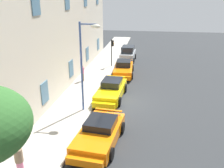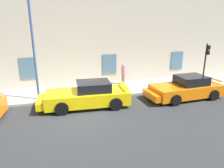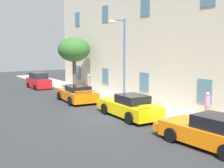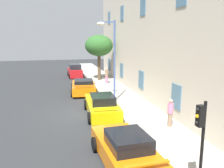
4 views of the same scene
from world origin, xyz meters
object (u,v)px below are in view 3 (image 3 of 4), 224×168
tree_near_kerb (74,50)px  sportscar_red_lead (76,94)px  sportscar_yellow_flank (128,107)px  pedestrian_admiring (207,105)px  sportscar_white_middle (207,132)px  hatchback_distant (39,81)px  pedestrian_strolling (89,83)px  street_lamp (120,47)px

tree_near_kerb → sportscar_red_lead: bearing=-24.5°
sportscar_yellow_flank → pedestrian_admiring: (3.41, 3.28, 0.32)m
sportscar_white_middle → sportscar_red_lead: bearing=-179.6°
hatchback_distant → pedestrian_admiring: 19.55m
hatchback_distant → tree_near_kerb: (3.60, 2.54, 3.35)m
sportscar_white_middle → hatchback_distant: 22.10m
sportscar_white_middle → pedestrian_admiring: size_ratio=3.12×
pedestrian_strolling → sportscar_red_lead: bearing=-41.7°
sportscar_red_lead → hatchback_distant: size_ratio=1.35×
tree_near_kerb → pedestrian_strolling: bearing=9.2°
sportscar_red_lead → pedestrian_admiring: size_ratio=3.11×
sportscar_red_lead → pedestrian_strolling: size_ratio=2.94×
sportscar_yellow_flank → pedestrian_strolling: 10.20m
tree_near_kerb → street_lamp: street_lamp is taller
sportscar_red_lead → street_lamp: (3.95, 1.57, 3.79)m
pedestrian_strolling → street_lamp: bearing=-10.7°
sportscar_white_middle → street_lamp: size_ratio=0.80×
sportscar_yellow_flank → pedestrian_admiring: 4.74m
hatchback_distant → pedestrian_strolling: bearing=26.2°
sportscar_yellow_flank → pedestrian_admiring: pedestrian_admiring is taller
sportscar_yellow_flank → pedestrian_strolling: pedestrian_strolling is taller
tree_near_kerb → street_lamp: (9.57, -0.98, 0.26)m
sportscar_red_lead → sportscar_yellow_flank: (6.58, 0.39, 0.04)m
tree_near_kerb → pedestrian_strolling: 3.92m
sportscar_red_lead → sportscar_white_middle: size_ratio=1.00×
sportscar_red_lead → sportscar_white_middle: (12.88, 0.09, 0.02)m
sportscar_yellow_flank → hatchback_distant: size_ratio=1.42×
sportscar_red_lead → street_lamp: bearing=21.7°
sportscar_red_lead → tree_near_kerb: 7.11m
sportscar_red_lead → pedestrian_admiring: bearing=20.2°
pedestrian_admiring → sportscar_yellow_flank: bearing=-136.1°
street_lamp → sportscar_yellow_flank: bearing=-24.2°
sportscar_white_middle → pedestrian_admiring: pedestrian_admiring is taller
tree_near_kerb → pedestrian_admiring: tree_near_kerb is taller
sportscar_yellow_flank → street_lamp: street_lamp is taller
sportscar_red_lead → tree_near_kerb: bearing=155.5°
sportscar_yellow_flank → street_lamp: (-2.63, 1.18, 3.75)m
hatchback_distant → street_lamp: bearing=6.7°
sportscar_red_lead → hatchback_distant: bearing=179.9°
tree_near_kerb → pedestrian_strolling: (2.33, 0.38, -3.13)m
sportscar_white_middle → tree_near_kerb: (-18.50, 2.47, 3.50)m
tree_near_kerb → pedestrian_admiring: (15.61, 1.11, -3.16)m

